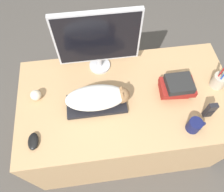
{
  "coord_description": "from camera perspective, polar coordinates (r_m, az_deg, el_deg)",
  "views": [
    {
      "loc": [
        -0.2,
        -0.32,
        1.98
      ],
      "look_at": [
        -0.1,
        0.37,
        0.79
      ],
      "focal_mm": 35.0,
      "sensor_mm": 36.0,
      "label": 1
    }
  ],
  "objects": [
    {
      "name": "coffee_mug",
      "position": [
        1.4,
        20.78,
        -7.17
      ],
      "size": [
        0.11,
        0.08,
        0.09
      ],
      "color": "#141947",
      "rests_on": "desk"
    },
    {
      "name": "baseball",
      "position": [
        1.49,
        -19.28,
        0.22
      ],
      "size": [
        0.07,
        0.07,
        0.07
      ],
      "color": "beige",
      "rests_on": "desk"
    },
    {
      "name": "pen_cup",
      "position": [
        1.62,
        26.14,
        3.66
      ],
      "size": [
        0.09,
        0.09,
        0.2
      ],
      "color": "#B2A893",
      "rests_on": "desk"
    },
    {
      "name": "cat",
      "position": [
        1.34,
        -3.45,
        -0.36
      ],
      "size": [
        0.4,
        0.17,
        0.14
      ],
      "color": "white",
      "rests_on": "keyboard"
    },
    {
      "name": "ground_plane",
      "position": [
        2.01,
        4.6,
        -20.63
      ],
      "size": [
        12.0,
        12.0,
        0.0
      ],
      "primitive_type": "plane",
      "color": "#4C4742"
    },
    {
      "name": "keyboard",
      "position": [
        1.41,
        -4.03,
        -2.07
      ],
      "size": [
        0.38,
        0.17,
        0.02
      ],
      "color": "black",
      "rests_on": "desk"
    },
    {
      "name": "phone",
      "position": [
        1.45,
        24.22,
        -3.45
      ],
      "size": [
        0.05,
        0.03,
        0.13
      ],
      "color": "black",
      "rests_on": "desk"
    },
    {
      "name": "book_stack",
      "position": [
        1.47,
        16.56,
        2.32
      ],
      "size": [
        0.22,
        0.16,
        0.13
      ],
      "color": "maroon",
      "rests_on": "desk"
    },
    {
      "name": "monitor",
      "position": [
        1.39,
        -3.71,
        14.43
      ],
      "size": [
        0.53,
        0.15,
        0.47
      ],
      "color": "#B7B7BC",
      "rests_on": "desk"
    },
    {
      "name": "computer_mouse",
      "position": [
        1.38,
        -19.88,
        -11.06
      ],
      "size": [
        0.06,
        0.11,
        0.03
      ],
      "color": "black",
      "rests_on": "desk"
    },
    {
      "name": "desk",
      "position": [
        1.77,
        3.23,
        -6.18
      ],
      "size": [
        1.44,
        0.78,
        0.73
      ],
      "color": "tan",
      "rests_on": "ground_plane"
    }
  ]
}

